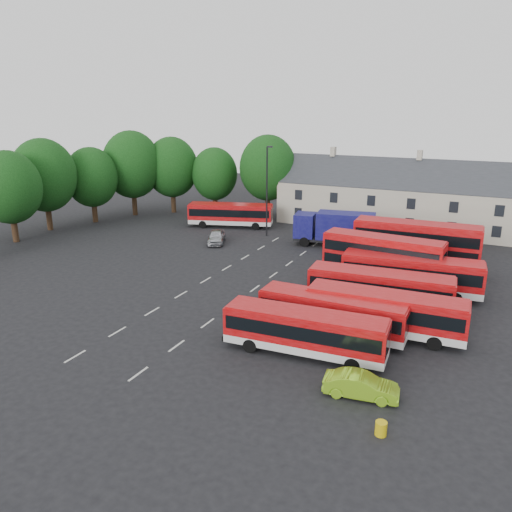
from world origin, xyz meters
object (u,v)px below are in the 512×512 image
object	(u,v)px
bus_dd_south	(382,257)
lamppost	(267,189)
bus_row_a	(305,329)
lime_car	(361,386)
grit_bin	(381,428)
silver_car	(216,237)
box_truck	(335,227)

from	to	relation	value
bus_dd_south	lamppost	bearing A→B (deg)	150.84
bus_row_a	lime_car	xyz separation A→B (m)	(4.47, -3.21, -1.08)
lamppost	grit_bin	bearing A→B (deg)	-57.41
bus_dd_south	lamppost	distance (m)	19.75
silver_car	lamppost	bearing A→B (deg)	32.12
lime_car	grit_bin	distance (m)	3.36
grit_bin	lamppost	distance (m)	39.12
silver_car	grit_bin	world-z (taller)	silver_car
bus_row_a	silver_car	world-z (taller)	bus_row_a
bus_row_a	bus_dd_south	distance (m)	15.81
lime_car	grit_bin	xyz separation A→B (m)	(1.72, -2.87, -0.32)
lamppost	silver_car	bearing A→B (deg)	-124.78
grit_bin	bus_row_a	bearing A→B (deg)	135.51
bus_dd_south	lamppost	world-z (taller)	lamppost
box_truck	silver_car	size ratio (longest dim) A/B	2.04
bus_dd_south	bus_row_a	bearing A→B (deg)	-90.75
bus_row_a	grit_bin	distance (m)	8.79
grit_bin	box_truck	bearing A→B (deg)	110.73
bus_dd_south	lamppost	xyz separation A→B (m)	(-16.17, 10.84, 3.32)
lamppost	bus_row_a	bearing A→B (deg)	-61.08
box_truck	lamppost	distance (m)	9.56
bus_row_a	lime_car	bearing A→B (deg)	-39.08
bus_row_a	box_truck	xyz separation A→B (m)	(-5.85, 25.74, 0.42)
lime_car	grit_bin	bearing A→B (deg)	-156.72
grit_bin	lime_car	bearing A→B (deg)	120.90
bus_dd_south	lime_car	world-z (taller)	bus_dd_south
box_truck	grit_bin	distance (m)	34.08
box_truck	lime_car	size ratio (longest dim) A/B	2.25
bus_row_a	bus_dd_south	xyz separation A→B (m)	(1.49, 15.72, 0.69)
grit_bin	silver_car	bearing A→B (deg)	132.41
bus_row_a	grit_bin	bearing A→B (deg)	-47.91
grit_bin	lamppost	bearing A→B (deg)	122.59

